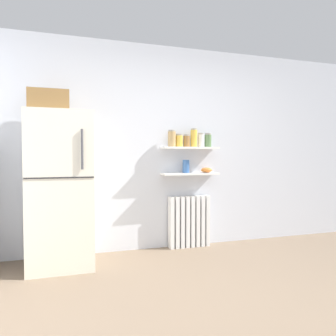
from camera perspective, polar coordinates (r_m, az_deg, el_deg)
name	(u,v)px	position (r m, az deg, el deg)	size (l,w,h in m)	color
ground_plane	(228,292)	(3.09, 10.59, -20.59)	(7.04, 7.04, 0.00)	#7A6651
back_wall	(172,148)	(4.28, 0.80, 3.59)	(7.04, 0.10, 2.60)	silver
refrigerator	(60,185)	(3.68, -18.50, -2.90)	(0.67, 0.70, 1.86)	silver
radiator	(189,222)	(4.30, 3.75, -9.38)	(0.55, 0.12, 0.67)	white
wall_shelf_lower	(190,174)	(4.20, 3.92, -1.03)	(0.74, 0.22, 0.03)	white
wall_shelf_upper	(190,148)	(4.19, 3.93, 3.55)	(0.74, 0.22, 0.03)	white
storage_jar_0	(172,139)	(4.11, 0.68, 5.21)	(0.10, 0.10, 0.21)	tan
storage_jar_1	(179,141)	(4.14, 1.99, 4.86)	(0.09, 0.09, 0.16)	yellow
storage_jar_2	(187,141)	(4.18, 3.29, 4.80)	(0.08, 0.08, 0.16)	olive
storage_jar_3	(194,138)	(4.21, 4.57, 5.31)	(0.09, 0.09, 0.24)	yellow
storage_jar_4	(201,140)	(4.25, 5.82, 4.90)	(0.08, 0.08, 0.18)	silver
storage_jar_5	(208,140)	(4.29, 7.05, 4.85)	(0.09, 0.09, 0.18)	#5B7F4C
vase	(186,166)	(4.17, 3.18, 0.28)	(0.09, 0.09, 0.17)	#38609E
shelf_bowl	(206,170)	(4.28, 6.79, -0.36)	(0.15, 0.15, 0.07)	orange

